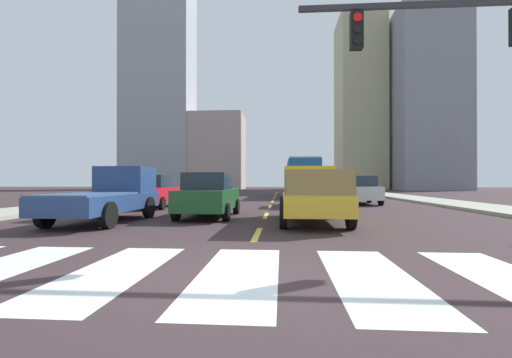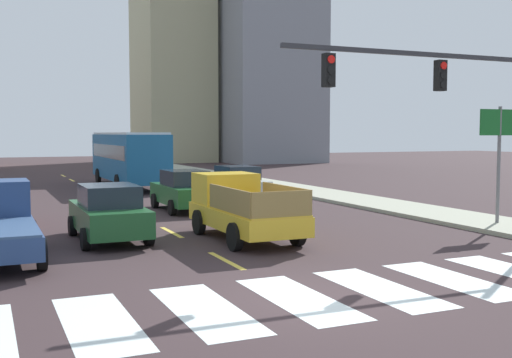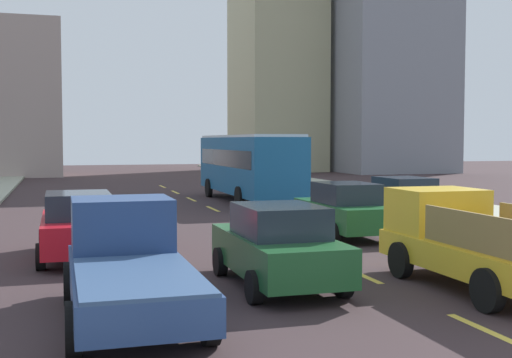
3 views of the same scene
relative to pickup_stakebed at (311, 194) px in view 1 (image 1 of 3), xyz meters
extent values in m
plane|color=#37292B|center=(-1.67, -7.12, -0.94)|extent=(160.00, 160.00, 0.00)
cube|color=#A0A28C|center=(9.11, 10.88, -0.86)|extent=(3.02, 110.00, 0.15)
cube|color=#A0A28C|center=(-12.46, 10.88, -0.86)|extent=(3.02, 110.00, 0.15)
cube|color=silver|center=(-3.62, -7.12, -0.93)|extent=(1.20, 3.72, 0.01)
cube|color=silver|center=(-1.67, -7.12, -0.93)|extent=(1.20, 3.72, 0.01)
cube|color=silver|center=(0.28, -7.12, -0.93)|extent=(1.20, 3.72, 0.01)
cube|color=silver|center=(2.22, -7.12, -0.93)|extent=(1.20, 3.72, 0.01)
cube|color=gold|center=(-1.67, -3.12, -0.93)|extent=(0.16, 2.40, 0.01)
cube|color=gold|center=(-1.67, 1.88, -0.93)|extent=(0.16, 2.40, 0.01)
cube|color=gold|center=(-1.67, 6.88, -0.93)|extent=(0.16, 2.40, 0.01)
cube|color=gold|center=(-1.67, 11.88, -0.93)|extent=(0.16, 2.40, 0.01)
cube|color=gold|center=(-1.67, 16.88, -0.93)|extent=(0.16, 2.40, 0.01)
cube|color=gold|center=(-1.67, 21.88, -0.93)|extent=(0.16, 2.40, 0.01)
cube|color=gold|center=(-1.67, 26.88, -0.93)|extent=(0.16, 2.40, 0.01)
cube|color=gold|center=(-1.67, 31.88, -0.93)|extent=(0.16, 2.40, 0.01)
cube|color=gold|center=(0.00, -0.44, -0.26)|extent=(1.96, 5.20, 0.56)
cube|color=gold|center=(0.00, 1.26, 0.52)|extent=(1.84, 1.60, 1.00)
cube|color=#19232D|center=(0.00, 1.70, 0.70)|extent=(1.72, 0.08, 0.56)
cube|color=gold|center=(0.00, -1.39, 0.05)|extent=(1.84, 3.30, 0.06)
cylinder|color=black|center=(-0.98, 1.12, -0.54)|extent=(0.22, 0.80, 0.80)
cylinder|color=black|center=(0.98, 1.12, -0.54)|extent=(0.22, 0.80, 0.80)
cylinder|color=black|center=(-0.98, -2.00, -0.54)|extent=(0.22, 0.80, 0.80)
cylinder|color=black|center=(0.98, -2.00, -0.54)|extent=(0.22, 0.80, 0.80)
cube|color=olive|center=(-0.90, -1.39, 0.43)|extent=(0.06, 3.17, 0.70)
cube|color=olive|center=(0.90, -1.39, 0.43)|extent=(0.06, 3.17, 0.70)
cube|color=olive|center=(0.00, -2.97, 0.43)|extent=(1.80, 0.06, 0.70)
cube|color=navy|center=(-7.09, -0.87, -0.26)|extent=(1.96, 5.20, 0.56)
cube|color=navy|center=(-7.09, 0.83, 0.52)|extent=(1.84, 1.60, 1.00)
cube|color=#19232D|center=(-7.09, 1.27, 0.70)|extent=(1.72, 0.08, 0.56)
cube|color=#314B74|center=(-7.09, -1.82, 0.05)|extent=(1.84, 3.30, 0.06)
cylinder|color=black|center=(-8.07, 0.69, -0.54)|extent=(0.22, 0.80, 0.80)
cylinder|color=black|center=(-6.11, 0.69, -0.54)|extent=(0.22, 0.80, 0.80)
cylinder|color=black|center=(-8.07, -2.43, -0.54)|extent=(0.22, 0.80, 0.80)
cylinder|color=black|center=(-6.11, -2.43, -0.54)|extent=(0.22, 0.80, 0.80)
cube|color=#19588B|center=(0.75, 19.65, 0.91)|extent=(2.50, 10.80, 2.70)
cube|color=#19232D|center=(0.75, 19.65, 1.26)|extent=(2.52, 9.94, 0.80)
cube|color=silver|center=(0.75, 19.65, 2.32)|extent=(2.40, 10.37, 0.12)
cylinder|color=black|center=(-0.50, 23.00, -0.44)|extent=(0.22, 1.00, 1.00)
cylinder|color=black|center=(2.00, 23.00, -0.44)|extent=(0.22, 1.00, 1.00)
cylinder|color=black|center=(-0.50, 16.68, -0.44)|extent=(0.22, 1.00, 1.00)
cylinder|color=black|center=(2.00, 16.68, -0.44)|extent=(0.22, 1.00, 1.00)
cube|color=#1D5228|center=(-3.87, 1.14, -0.24)|extent=(1.80, 4.40, 0.76)
cube|color=#1E2833|center=(-3.87, 0.99, 0.46)|extent=(1.58, 2.11, 0.64)
cylinder|color=black|center=(-4.77, 2.50, -0.62)|extent=(0.22, 0.64, 0.64)
cylinder|color=black|center=(-2.97, 2.50, -0.62)|extent=(0.22, 0.64, 0.64)
cylinder|color=black|center=(-4.77, -0.23, -0.62)|extent=(0.22, 0.64, 0.64)
cylinder|color=black|center=(-2.97, -0.23, -0.62)|extent=(0.22, 0.64, 0.64)
cube|color=#1D5929|center=(0.43, 7.33, -0.24)|extent=(1.80, 4.40, 0.76)
cube|color=#1E2833|center=(0.43, 7.18, 0.46)|extent=(1.58, 2.11, 0.64)
cylinder|color=black|center=(-0.47, 8.70, -0.62)|extent=(0.22, 0.64, 0.64)
cylinder|color=black|center=(1.33, 8.70, -0.62)|extent=(0.22, 0.64, 0.64)
cylinder|color=black|center=(-0.47, 5.97, -0.62)|extent=(0.22, 0.64, 0.64)
cylinder|color=black|center=(1.33, 5.97, -0.62)|extent=(0.22, 0.64, 0.64)
cube|color=red|center=(-7.77, 5.68, -0.24)|extent=(1.80, 4.40, 0.76)
cube|color=#1E2833|center=(-7.77, 5.53, 0.46)|extent=(1.58, 2.11, 0.64)
cylinder|color=black|center=(-8.67, 7.05, -0.62)|extent=(0.22, 0.64, 0.64)
cylinder|color=black|center=(-6.87, 7.05, -0.62)|extent=(0.22, 0.64, 0.64)
cylinder|color=black|center=(-8.67, 4.32, -0.62)|extent=(0.22, 0.64, 0.64)
cylinder|color=black|center=(-6.87, 4.32, -0.62)|extent=(0.22, 0.64, 0.64)
cube|color=silver|center=(3.77, 9.67, -0.24)|extent=(1.80, 4.40, 0.76)
cube|color=#1E2833|center=(3.77, 9.52, 0.46)|extent=(1.58, 2.11, 0.64)
cylinder|color=black|center=(2.87, 11.03, -0.62)|extent=(0.22, 0.64, 0.64)
cylinder|color=black|center=(4.67, 11.03, -0.62)|extent=(0.22, 0.64, 0.64)
cylinder|color=black|center=(2.87, 8.30, -0.62)|extent=(0.22, 0.64, 0.64)
cylinder|color=black|center=(4.67, 8.30, -0.62)|extent=(0.22, 0.64, 0.64)
cube|color=#2D2D33|center=(3.78, -4.20, 4.46)|extent=(8.84, 0.12, 0.12)
cube|color=black|center=(0.69, -4.20, 3.91)|extent=(0.28, 0.24, 0.84)
cylinder|color=red|center=(0.69, -4.33, 4.17)|extent=(0.20, 0.04, 0.20)
cylinder|color=black|center=(0.69, -4.33, 3.91)|extent=(0.20, 0.04, 0.20)
cylinder|color=black|center=(0.69, -4.33, 3.65)|extent=(0.20, 0.04, 0.20)
cube|color=#93979E|center=(-22.95, 48.42, 17.62)|extent=(11.94, 7.33, 37.12)
cube|color=tan|center=(13.06, 52.56, 14.61)|extent=(7.58, 10.48, 31.10)
cube|color=gray|center=(22.57, 46.03, 13.69)|extent=(10.38, 8.98, 29.25)
cube|color=#A59188|center=(-13.76, 49.41, 5.66)|extent=(11.69, 9.02, 13.19)
camera|label=1|loc=(-1.02, -12.35, 0.46)|focal=24.54mm
camera|label=2|loc=(-7.33, -17.85, 2.33)|focal=43.56mm
camera|label=3|loc=(-8.21, -11.95, 2.11)|focal=46.56mm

